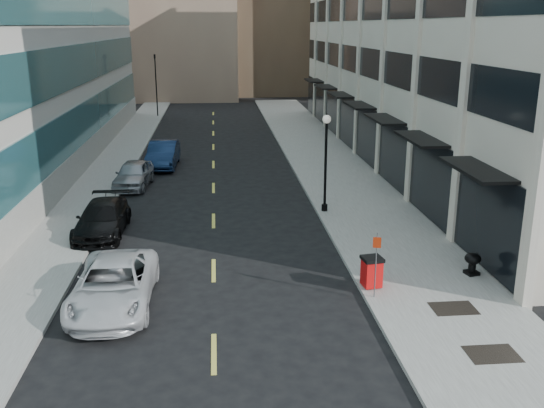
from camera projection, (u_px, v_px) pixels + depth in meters
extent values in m
plane|color=black|center=(214.00, 395.00, 14.97)|extent=(160.00, 160.00, 0.00)
cube|color=gray|center=(345.00, 184.00, 34.72)|extent=(5.00, 80.00, 0.15)
cube|color=gray|center=(95.00, 189.00, 33.47)|extent=(3.00, 80.00, 0.15)
cube|color=beige|center=(469.00, 22.00, 39.72)|extent=(14.00, 46.00, 18.00)
cube|color=black|center=(361.00, 129.00, 41.08)|extent=(0.18, 46.00, 3.60)
cube|color=black|center=(364.00, 62.00, 39.80)|extent=(0.12, 46.00, 1.80)
cube|color=black|center=(366.00, 6.00, 38.81)|extent=(0.12, 46.00, 1.80)
cube|color=beige|center=(473.00, 20.00, 22.86)|extent=(0.35, 0.60, 18.00)
cube|color=beige|center=(421.00, 21.00, 28.59)|extent=(0.35, 0.60, 18.00)
cube|color=beige|center=(386.00, 21.00, 34.32)|extent=(0.35, 0.60, 18.00)
cube|color=beige|center=(361.00, 22.00, 40.05)|extent=(0.35, 0.60, 18.00)
cube|color=beige|center=(343.00, 22.00, 45.78)|extent=(0.35, 0.60, 18.00)
cube|color=beige|center=(328.00, 23.00, 51.50)|extent=(0.35, 0.60, 18.00)
cube|color=beige|center=(317.00, 23.00, 57.23)|extent=(0.35, 0.60, 18.00)
cube|color=black|center=(476.00, 169.00, 21.38)|extent=(1.30, 4.00, 0.12)
cube|color=black|center=(420.00, 139.00, 27.11)|extent=(1.30, 4.00, 0.12)
cube|color=black|center=(384.00, 119.00, 32.84)|extent=(1.30, 4.00, 0.12)
cube|color=black|center=(359.00, 105.00, 38.57)|extent=(1.30, 4.00, 0.12)
cube|color=black|center=(340.00, 95.00, 44.30)|extent=(1.30, 4.00, 0.12)
cube|color=black|center=(325.00, 87.00, 50.03)|extent=(1.30, 4.00, 0.12)
cube|color=black|center=(314.00, 81.00, 55.76)|extent=(1.30, 4.00, 0.12)
cube|color=gray|center=(92.00, 150.00, 39.78)|extent=(0.20, 46.00, 1.80)
cube|color=#2D6469|center=(89.00, 118.00, 39.19)|extent=(0.14, 45.60, 2.40)
cube|color=#2D6469|center=(84.00, 63.00, 38.20)|extent=(0.14, 45.60, 2.40)
cube|color=#2D6469|center=(79.00, 5.00, 37.20)|extent=(0.14, 45.60, 2.40)
cube|color=#977C63|center=(111.00, 9.00, 85.07)|extent=(12.00, 14.00, 22.00)
cube|color=beige|center=(353.00, 15.00, 76.76)|extent=(10.00, 14.00, 20.00)
cube|color=black|center=(492.00, 354.00, 16.56)|extent=(1.40, 1.00, 0.01)
cube|color=black|center=(453.00, 308.00, 19.23)|extent=(1.40, 1.00, 0.01)
cube|color=#D8CC4C|center=(214.00, 353.00, 16.88)|extent=(0.15, 2.20, 0.01)
cube|color=#D8CC4C|center=(214.00, 270.00, 22.61)|extent=(0.15, 2.20, 0.01)
cube|color=#D8CC4C|center=(214.00, 221.00, 28.34)|extent=(0.15, 2.20, 0.01)
cube|color=#D8CC4C|center=(213.00, 188.00, 34.07)|extent=(0.15, 2.20, 0.01)
cube|color=#D8CC4C|center=(213.00, 164.00, 39.79)|extent=(0.15, 2.20, 0.01)
cube|color=#D8CC4C|center=(213.00, 147.00, 45.52)|extent=(0.15, 2.20, 0.01)
cube|color=#D8CC4C|center=(213.00, 133.00, 51.25)|extent=(0.15, 2.20, 0.01)
cube|color=#D8CC4C|center=(213.00, 122.00, 56.98)|extent=(0.15, 2.20, 0.01)
cube|color=#D8CC4C|center=(213.00, 114.00, 62.71)|extent=(0.15, 2.20, 0.01)
cylinder|color=black|center=(156.00, 87.00, 59.46)|extent=(0.12, 0.12, 6.00)
imported|color=black|center=(155.00, 55.00, 58.61)|extent=(0.66, 0.66, 1.98)
imported|color=silver|center=(114.00, 285.00, 19.53)|extent=(2.51, 5.38, 1.49)
imported|color=black|center=(102.00, 219.00, 26.31)|extent=(2.07, 4.92, 1.42)
imported|color=#94989C|center=(134.00, 174.00, 34.04)|extent=(2.18, 4.52, 1.49)
imported|color=#122547|center=(163.00, 154.00, 38.93)|extent=(1.96, 5.06, 1.64)
cube|color=red|center=(372.00, 273.00, 20.69)|extent=(0.67, 0.67, 0.95)
cube|color=black|center=(372.00, 259.00, 20.54)|extent=(0.76, 0.76, 0.11)
cylinder|color=black|center=(363.00, 280.00, 21.09)|extent=(0.06, 0.21, 0.21)
cylinder|color=black|center=(374.00, 280.00, 21.12)|extent=(0.06, 0.21, 0.21)
cylinder|color=black|center=(324.00, 207.00, 29.34)|extent=(0.29, 0.29, 0.32)
cylinder|color=black|center=(326.00, 165.00, 28.74)|extent=(0.13, 0.13, 4.14)
sphere|color=silver|center=(327.00, 119.00, 28.12)|extent=(0.40, 0.40, 0.40)
cone|color=black|center=(327.00, 114.00, 28.06)|extent=(0.11, 0.11, 0.16)
cylinder|color=slate|center=(376.00, 265.00, 19.73)|extent=(0.04, 0.04, 2.25)
cube|color=#A6270B|center=(377.00, 243.00, 19.49)|extent=(0.26, 0.09, 0.36)
cube|color=black|center=(471.00, 273.00, 21.86)|extent=(0.52, 0.52, 0.13)
cylinder|color=black|center=(472.00, 266.00, 21.79)|extent=(0.27, 0.27, 0.42)
ellipsoid|color=black|center=(473.00, 259.00, 21.71)|extent=(0.59, 0.59, 0.41)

